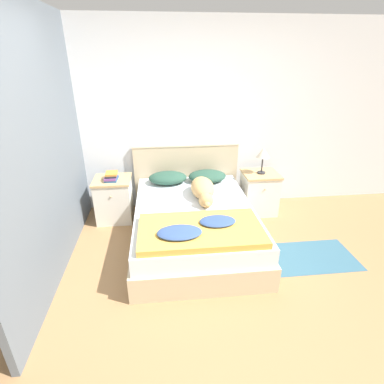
# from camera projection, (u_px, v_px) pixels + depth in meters

# --- Properties ---
(ground_plane) EXTENTS (16.00, 16.00, 0.00)m
(ground_plane) POSITION_uv_depth(u_px,v_px,m) (207.00, 306.00, 2.73)
(ground_plane) COLOR #997047
(wall_back) EXTENTS (9.00, 0.06, 2.55)m
(wall_back) POSITION_uv_depth(u_px,v_px,m) (185.00, 119.00, 4.12)
(wall_back) COLOR silver
(wall_back) RESTS_ON ground_plane
(wall_side_left) EXTENTS (0.06, 3.10, 2.55)m
(wall_side_left) POSITION_uv_depth(u_px,v_px,m) (50.00, 144.00, 3.00)
(wall_side_left) COLOR slate
(wall_side_left) RESTS_ON ground_plane
(bed) EXTENTS (1.42, 1.94, 0.47)m
(bed) POSITION_uv_depth(u_px,v_px,m) (194.00, 224.00, 3.59)
(bed) COLOR #C6B28E
(bed) RESTS_ON ground_plane
(headboard) EXTENTS (1.50, 0.06, 0.95)m
(headboard) POSITION_uv_depth(u_px,v_px,m) (186.00, 174.00, 4.38)
(headboard) COLOR #C6B28E
(headboard) RESTS_ON ground_plane
(nightstand_left) EXTENTS (0.49, 0.46, 0.60)m
(nightstand_left) POSITION_uv_depth(u_px,v_px,m) (114.00, 199.00, 4.06)
(nightstand_left) COLOR silver
(nightstand_left) RESTS_ON ground_plane
(nightstand_right) EXTENTS (0.49, 0.46, 0.60)m
(nightstand_right) POSITION_uv_depth(u_px,v_px,m) (259.00, 192.00, 4.26)
(nightstand_right) COLOR silver
(nightstand_right) RESTS_ON ground_plane
(pillow_left) EXTENTS (0.52, 0.36, 0.16)m
(pillow_left) POSITION_uv_depth(u_px,v_px,m) (168.00, 178.00, 4.10)
(pillow_left) COLOR #284C3D
(pillow_left) RESTS_ON bed
(pillow_right) EXTENTS (0.52, 0.36, 0.16)m
(pillow_right) POSITION_uv_depth(u_px,v_px,m) (207.00, 176.00, 4.15)
(pillow_right) COLOR #284C3D
(pillow_right) RESTS_ON bed
(quilt) EXTENTS (1.22, 0.69, 0.12)m
(quilt) POSITION_uv_depth(u_px,v_px,m) (200.00, 230.00, 2.95)
(quilt) COLOR gold
(quilt) RESTS_ON bed
(dog) EXTENTS (0.29, 0.75, 0.23)m
(dog) POSITION_uv_depth(u_px,v_px,m) (203.00, 190.00, 3.68)
(dog) COLOR tan
(dog) RESTS_ON bed
(book_stack) EXTENTS (0.17, 0.23, 0.10)m
(book_stack) POSITION_uv_depth(u_px,v_px,m) (111.00, 176.00, 3.89)
(book_stack) COLOR #285689
(book_stack) RESTS_ON nightstand_left
(table_lamp) EXTENTS (0.18, 0.18, 0.36)m
(table_lamp) POSITION_uv_depth(u_px,v_px,m) (263.00, 154.00, 4.01)
(table_lamp) COLOR #2D2D33
(table_lamp) RESTS_ON nightstand_right
(rug) EXTENTS (0.97, 0.60, 0.00)m
(rug) POSITION_uv_depth(u_px,v_px,m) (311.00, 257.00, 3.40)
(rug) COLOR #335B70
(rug) RESTS_ON ground_plane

